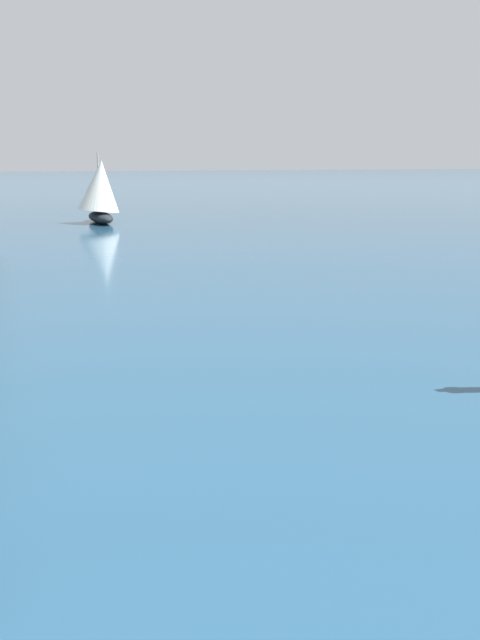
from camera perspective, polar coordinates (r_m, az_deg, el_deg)
The scene contains 1 object.
distant_sailboat at distance 39.20m, azimuth -11.36°, elevation 10.26°, with size 2.56×4.49×3.75m.
Camera 1 is at (-5.70, 0.65, 3.47)m, focal length 39.19 mm.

